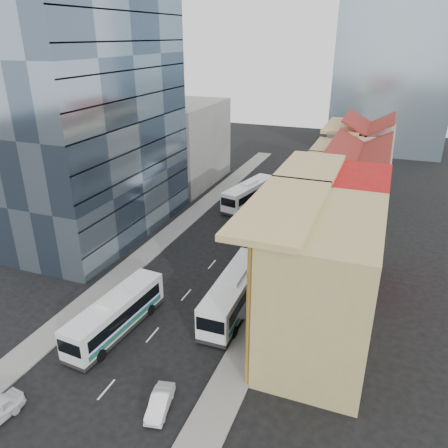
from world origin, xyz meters
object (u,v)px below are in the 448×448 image
at_px(bus_left_far, 249,193).
at_px(sedan_right, 160,403).
at_px(bus_left_near, 116,314).
at_px(office_tower, 96,119).
at_px(shophouse_tan, 324,285).
at_px(bus_right, 234,292).

relative_size(bus_left_far, sedan_right, 3.26).
bearing_deg(bus_left_near, office_tower, 131.13).
xyz_separation_m(bus_left_near, sedan_right, (7.98, -6.62, -1.23)).
height_order(office_tower, bus_left_far, office_tower).
bearing_deg(sedan_right, office_tower, 118.99).
bearing_deg(office_tower, sedan_right, -49.23).
relative_size(shophouse_tan, bus_right, 1.12).
xyz_separation_m(office_tower, sedan_right, (21.73, -25.20, -14.39)).
bearing_deg(office_tower, bus_right, -27.35).
bearing_deg(bus_left_near, shophouse_tan, 19.50).
relative_size(bus_left_near, bus_right, 0.92).
distance_m(shophouse_tan, bus_left_far, 34.21).
distance_m(shophouse_tan, bus_left_near, 18.33).
distance_m(office_tower, bus_right, 28.47).
relative_size(bus_left_near, bus_left_far, 0.95).
bearing_deg(office_tower, bus_left_near, -53.50).
bearing_deg(bus_right, bus_left_far, 104.57).
bearing_deg(bus_left_near, bus_right, 43.06).
xyz_separation_m(bus_left_far, sedan_right, (6.73, -41.17, -1.32)).
distance_m(office_tower, bus_left_near, 26.60).
bearing_deg(shophouse_tan, sedan_right, -129.62).
relative_size(bus_left_far, bus_right, 0.97).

